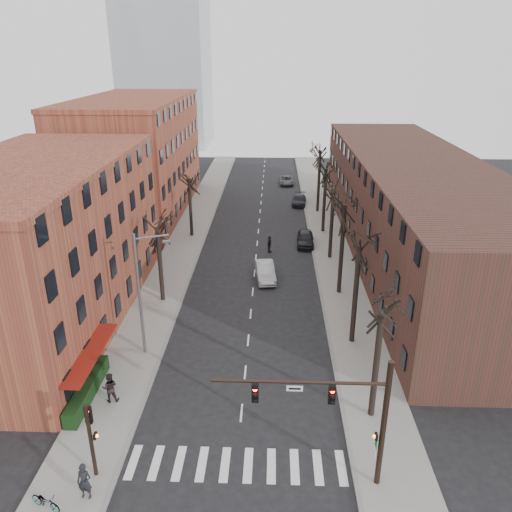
# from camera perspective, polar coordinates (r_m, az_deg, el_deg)

# --- Properties ---
(ground) EXTENTS (160.00, 160.00, 0.00)m
(ground) POSITION_cam_1_polar(r_m,az_deg,el_deg) (27.99, -2.23, -22.74)
(ground) COLOR black
(ground) RESTS_ON ground
(sidewalk_left) EXTENTS (4.00, 90.00, 0.15)m
(sidewalk_left) POSITION_cam_1_polar(r_m,az_deg,el_deg) (58.93, -7.57, 2.65)
(sidewalk_left) COLOR gray
(sidewalk_left) RESTS_ON ground
(sidewalk_right) EXTENTS (4.00, 90.00, 0.15)m
(sidewalk_right) POSITION_cam_1_polar(r_m,az_deg,el_deg) (58.47, 8.11, 2.45)
(sidewalk_right) COLOR gray
(sidewalk_right) RESTS_ON ground
(building_left_near) EXTENTS (12.00, 26.00, 12.00)m
(building_left_near) POSITION_cam_1_polar(r_m,az_deg,el_deg) (41.31, -23.49, 0.93)
(building_left_near) COLOR brown
(building_left_near) RESTS_ON ground
(building_left_far) EXTENTS (12.00, 28.00, 14.00)m
(building_left_far) POSITION_cam_1_polar(r_m,az_deg,el_deg) (67.31, -13.50, 10.85)
(building_left_far) COLOR brown
(building_left_far) RESTS_ON ground
(building_right) EXTENTS (12.00, 50.00, 10.00)m
(building_right) POSITION_cam_1_polar(r_m,az_deg,el_deg) (53.77, 17.45, 5.38)
(building_right) COLOR #472621
(building_right) RESTS_ON ground
(awning_left) EXTENTS (1.20, 7.00, 0.15)m
(awning_left) POSITION_cam_1_polar(r_m,az_deg,el_deg) (34.29, -17.84, -14.18)
(awning_left) COLOR maroon
(awning_left) RESTS_ON ground
(hedge) EXTENTS (0.80, 6.00, 1.00)m
(hedge) POSITION_cam_1_polar(r_m,az_deg,el_deg) (33.20, -18.71, -14.27)
(hedge) COLOR black
(hedge) RESTS_ON sidewalk_left
(tree_right_a) EXTENTS (5.20, 5.20, 10.00)m
(tree_right_a) POSITION_cam_1_polar(r_m,az_deg,el_deg) (31.44, 12.97, -17.39)
(tree_right_a) COLOR black
(tree_right_a) RESTS_ON ground
(tree_right_b) EXTENTS (5.20, 5.20, 10.80)m
(tree_right_b) POSITION_cam_1_polar(r_m,az_deg,el_deg) (37.83, 10.85, -9.65)
(tree_right_b) COLOR black
(tree_right_b) RESTS_ON ground
(tree_right_c) EXTENTS (5.20, 5.20, 11.60)m
(tree_right_c) POSITION_cam_1_polar(r_m,az_deg,el_deg) (44.74, 9.42, -4.21)
(tree_right_c) COLOR black
(tree_right_c) RESTS_ON ground
(tree_right_d) EXTENTS (5.20, 5.20, 10.00)m
(tree_right_d) POSITION_cam_1_polar(r_m,az_deg,el_deg) (51.96, 8.40, -0.26)
(tree_right_d) COLOR black
(tree_right_d) RESTS_ON ground
(tree_right_e) EXTENTS (5.20, 5.20, 10.80)m
(tree_right_e) POSITION_cam_1_polar(r_m,az_deg,el_deg) (59.39, 7.63, 2.72)
(tree_right_e) COLOR black
(tree_right_e) RESTS_ON ground
(tree_right_f) EXTENTS (5.20, 5.20, 11.60)m
(tree_right_f) POSITION_cam_1_polar(r_m,az_deg,el_deg) (66.94, 7.03, 5.04)
(tree_right_f) COLOR black
(tree_right_f) RESTS_ON ground
(tree_left_a) EXTENTS (5.20, 5.20, 9.50)m
(tree_left_a) POSITION_cam_1_polar(r_m,az_deg,el_deg) (43.58, -10.57, -5.06)
(tree_left_a) COLOR black
(tree_left_a) RESTS_ON ground
(tree_left_b) EXTENTS (5.20, 5.20, 9.50)m
(tree_left_b) POSITION_cam_1_polar(r_m,az_deg,el_deg) (57.97, -7.33, 2.24)
(tree_left_b) COLOR black
(tree_left_b) RESTS_ON ground
(signal_mast_arm) EXTENTS (8.14, 0.30, 7.20)m
(signal_mast_arm) POSITION_cam_1_polar(r_m,az_deg,el_deg) (24.52, 10.85, -17.11)
(signal_mast_arm) COLOR black
(signal_mast_arm) RESTS_ON ground
(signal_pole_left) EXTENTS (0.47, 0.44, 4.40)m
(signal_pole_left) POSITION_cam_1_polar(r_m,az_deg,el_deg) (26.89, -18.38, -18.83)
(signal_pole_left) COLOR black
(signal_pole_left) RESTS_ON ground
(streetlight) EXTENTS (2.45, 0.22, 9.03)m
(streetlight) POSITION_cam_1_polar(r_m,az_deg,el_deg) (34.30, -12.96, -3.80)
(streetlight) COLOR slate
(streetlight) RESTS_ON ground
(silver_sedan) EXTENTS (2.17, 4.81, 1.53)m
(silver_sedan) POSITION_cam_1_polar(r_m,az_deg,el_deg) (46.50, 1.06, -1.78)
(silver_sedan) COLOR #A6A8AD
(silver_sedan) RESTS_ON ground
(parked_car_near) EXTENTS (1.96, 4.55, 1.53)m
(parked_car_near) POSITION_cam_1_polar(r_m,az_deg,el_deg) (54.90, 5.67, 2.00)
(parked_car_near) COLOR black
(parked_car_near) RESTS_ON ground
(parked_car_mid) EXTENTS (2.27, 4.70, 1.32)m
(parked_car_mid) POSITION_cam_1_polar(r_m,az_deg,el_deg) (69.71, 4.95, 6.39)
(parked_car_mid) COLOR black
(parked_car_mid) RESTS_ON ground
(parked_car_far) EXTENTS (2.17, 4.63, 1.28)m
(parked_car_far) POSITION_cam_1_polar(r_m,az_deg,el_deg) (80.61, 3.51, 8.63)
(parked_car_far) COLOR #505357
(parked_car_far) RESTS_ON ground
(pedestrian_a) EXTENTS (0.73, 0.51, 1.93)m
(pedestrian_a) POSITION_cam_1_polar(r_m,az_deg,el_deg) (26.93, -19.01, -23.19)
(pedestrian_a) COLOR black
(pedestrian_a) RESTS_ON sidewalk_left
(pedestrian_b) EXTENTS (1.07, 0.90, 1.93)m
(pedestrian_b) POSITION_cam_1_polar(r_m,az_deg,el_deg) (32.18, -16.37, -14.22)
(pedestrian_b) COLOR black
(pedestrian_b) RESTS_ON sidewalk_left
(pedestrian_crossing) EXTENTS (0.76, 1.16, 1.84)m
(pedestrian_crossing) POSITION_cam_1_polar(r_m,az_deg,el_deg) (52.60, 1.54, 1.35)
(pedestrian_crossing) COLOR black
(pedestrian_crossing) RESTS_ON ground
(bicycle) EXTENTS (1.76, 1.16, 0.88)m
(bicycle) POSITION_cam_1_polar(r_m,az_deg,el_deg) (27.44, -22.92, -24.39)
(bicycle) COLOR gray
(bicycle) RESTS_ON sidewalk_left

